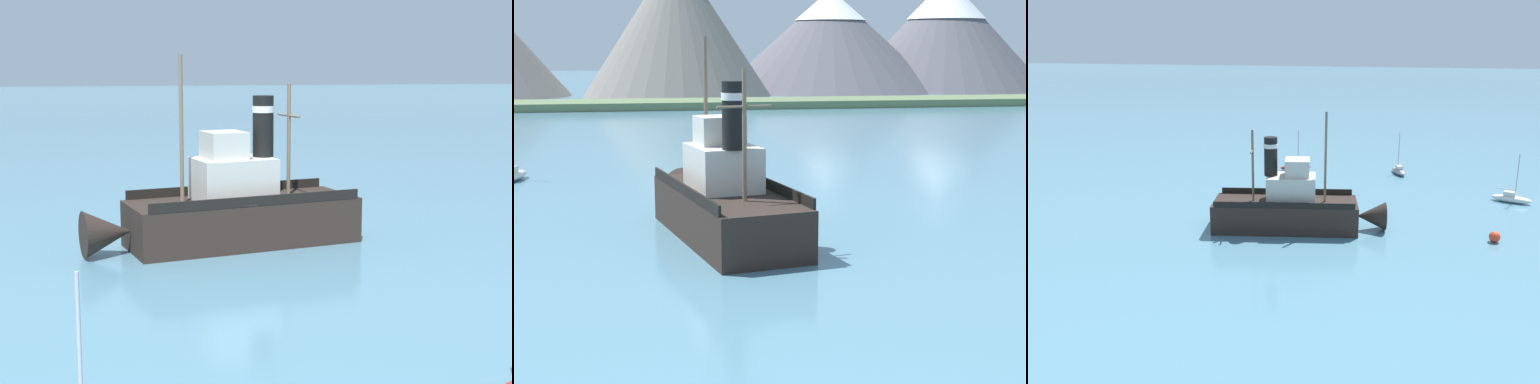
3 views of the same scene
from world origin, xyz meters
TOP-DOWN VIEW (x-y plane):
  - ground_plane at (0.00, 0.00)m, footprint 600.00×600.00m
  - mountain_ridge at (12.40, 128.99)m, footprint 183.22×58.49m
  - shoreline_strip at (0.00, 86.26)m, footprint 240.00×12.00m
  - old_tugboat at (0.96, -0.30)m, footprint 6.71×14.78m
  - mooring_buoy at (0.14, 15.94)m, footprint 0.88×0.88m

SIDE VIEW (x-z plane):
  - ground_plane at x=0.00m, z-range 0.00..0.00m
  - mooring_buoy at x=0.14m, z-range 0.00..0.88m
  - shoreline_strip at x=0.00m, z-range 0.00..1.20m
  - old_tugboat at x=0.96m, z-range -3.12..6.78m
  - mountain_ridge at x=12.40m, z-range -1.45..26.47m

